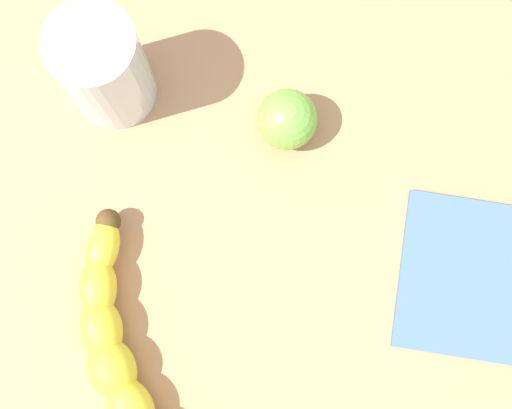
# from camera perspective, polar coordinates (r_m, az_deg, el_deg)

# --- Properties ---
(wooden_tabletop) EXTENTS (1.20, 1.20, 0.03)m
(wooden_tabletop) POSITION_cam_1_polar(r_m,az_deg,el_deg) (0.59, -2.47, -12.23)
(wooden_tabletop) COLOR tan
(wooden_tabletop) RESTS_ON ground
(banana) EXTENTS (0.19, 0.18, 0.04)m
(banana) POSITION_cam_1_polar(r_m,az_deg,el_deg) (0.56, -10.85, -12.84)
(banana) COLOR yellow
(banana) RESTS_ON wooden_tabletop
(smoothie_glass) EXTENTS (0.07, 0.07, 0.11)m
(smoothie_glass) POSITION_cam_1_polar(r_m,az_deg,el_deg) (0.57, -12.51, 10.88)
(smoothie_glass) COLOR silver
(smoothie_glass) RESTS_ON wooden_tabletop
(lime_fruit) EXTENTS (0.05, 0.05, 0.05)m
(lime_fruit) POSITION_cam_1_polar(r_m,az_deg,el_deg) (0.57, 2.60, 7.11)
(lime_fruit) COLOR #75C142
(lime_fruit) RESTS_ON wooden_tabletop
(folded_napkin) EXTENTS (0.15, 0.13, 0.01)m
(folded_napkin) POSITION_cam_1_polar(r_m,az_deg,el_deg) (0.60, 17.21, -5.82)
(folded_napkin) COLOR slate
(folded_napkin) RESTS_ON wooden_tabletop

